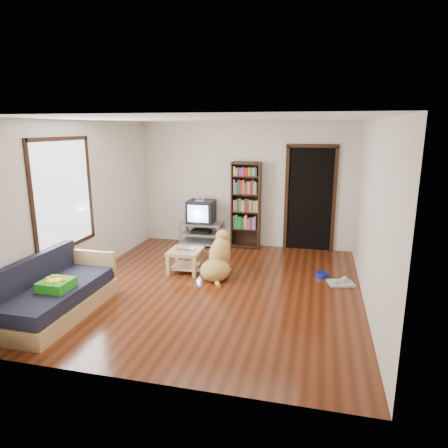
% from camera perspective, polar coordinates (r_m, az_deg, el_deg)
% --- Properties ---
extents(ground, '(5.00, 5.00, 0.00)m').
position_cam_1_polar(ground, '(6.43, -1.26, -9.11)').
color(ground, '#58220F').
rests_on(ground, ground).
extents(ceiling, '(5.00, 5.00, 0.00)m').
position_cam_1_polar(ceiling, '(5.93, -1.40, 14.76)').
color(ceiling, white).
rests_on(ceiling, ground).
extents(wall_back, '(4.50, 0.00, 4.50)m').
position_cam_1_polar(wall_back, '(8.45, 3.05, 5.56)').
color(wall_back, silver).
rests_on(wall_back, ground).
extents(wall_front, '(4.50, 0.00, 4.50)m').
position_cam_1_polar(wall_front, '(3.76, -11.19, -4.97)').
color(wall_front, silver).
rests_on(wall_front, ground).
extents(wall_left, '(0.00, 5.00, 5.00)m').
position_cam_1_polar(wall_left, '(6.96, -19.56, 3.06)').
color(wall_left, silver).
rests_on(wall_left, ground).
extents(wall_right, '(0.00, 5.00, 5.00)m').
position_cam_1_polar(wall_right, '(5.89, 20.34, 1.19)').
color(wall_right, silver).
rests_on(wall_right, ground).
extents(green_cushion, '(0.38, 0.38, 0.13)m').
position_cam_1_polar(green_cushion, '(5.71, -22.84, -8.00)').
color(green_cushion, green).
rests_on(green_cushion, sofa).
extents(laptop, '(0.35, 0.25, 0.03)m').
position_cam_1_polar(laptop, '(6.99, -5.64, -3.65)').
color(laptop, silver).
rests_on(laptop, coffee_table).
extents(dog_bowl, '(0.22, 0.22, 0.08)m').
position_cam_1_polar(dog_bowl, '(7.05, 13.84, -7.07)').
color(dog_bowl, navy).
rests_on(dog_bowl, ground).
extents(grey_rag, '(0.47, 0.41, 0.03)m').
position_cam_1_polar(grey_rag, '(6.83, 16.36, -8.12)').
color(grey_rag, '#A7A7A7').
rests_on(grey_rag, ground).
extents(window, '(0.03, 1.46, 1.70)m').
position_cam_1_polar(window, '(6.51, -21.95, 3.96)').
color(window, white).
rests_on(window, wall_left).
extents(doorway, '(1.03, 0.05, 2.19)m').
position_cam_1_polar(doorway, '(8.32, 12.20, 3.89)').
color(doorway, black).
rests_on(doorway, wall_back).
extents(tv_stand, '(0.90, 0.45, 0.50)m').
position_cam_1_polar(tv_stand, '(8.63, -3.23, -1.26)').
color(tv_stand, '#99999E').
rests_on(tv_stand, ground).
extents(crt_tv, '(0.55, 0.52, 0.58)m').
position_cam_1_polar(crt_tv, '(8.54, -3.23, 1.85)').
color(crt_tv, black).
rests_on(crt_tv, tv_stand).
extents(bookshelf, '(0.60, 0.30, 1.80)m').
position_cam_1_polar(bookshelf, '(8.34, 3.16, 3.37)').
color(bookshelf, black).
rests_on(bookshelf, ground).
extents(sofa, '(0.80, 1.80, 0.80)m').
position_cam_1_polar(sofa, '(5.95, -22.93, -9.44)').
color(sofa, tan).
rests_on(sofa, ground).
extents(coffee_table, '(0.55, 0.55, 0.40)m').
position_cam_1_polar(coffee_table, '(7.06, -5.54, -4.61)').
color(coffee_table, tan).
rests_on(coffee_table, ground).
extents(dog, '(0.56, 0.99, 0.80)m').
position_cam_1_polar(dog, '(6.80, -0.83, -5.15)').
color(dog, tan).
rests_on(dog, ground).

